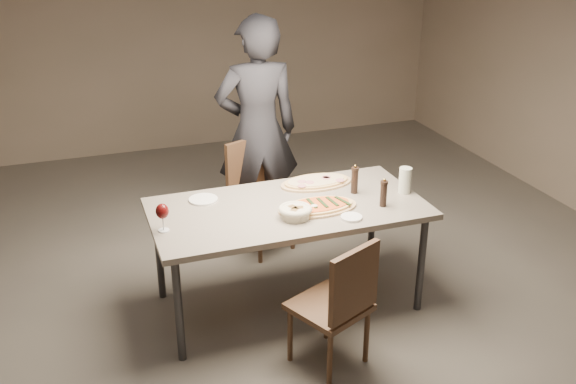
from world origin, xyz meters
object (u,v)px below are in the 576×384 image
object	(u,v)px
dining_table	(288,214)
carafe	(405,180)
ham_pizza	(316,182)
diner	(257,131)
bread_basket	(295,211)
chair_near	(340,300)
pepper_mill_left	(355,180)
zucchini_pizza	(317,207)
chair_far	(256,189)

from	to	relation	value
dining_table	carafe	bearing A→B (deg)	-3.86
ham_pizza	diner	xyz separation A→B (m)	(-0.19, 0.79, 0.15)
bread_basket	chair_near	distance (m)	0.66
ham_pizza	pepper_mill_left	bearing A→B (deg)	-63.71
zucchini_pizza	chair_far	size ratio (longest dim) A/B	0.60
zucchini_pizza	bread_basket	xyz separation A→B (m)	(-0.18, -0.08, 0.03)
dining_table	chair_far	xyz separation A→B (m)	(0.04, 0.90, -0.20)
chair_near	chair_far	world-z (taller)	chair_far
bread_basket	diner	world-z (taller)	diner
chair_near	pepper_mill_left	bearing A→B (deg)	36.28
ham_pizza	bread_basket	xyz separation A→B (m)	(-0.33, -0.46, 0.03)
zucchini_pizza	bread_basket	size ratio (longest dim) A/B	2.50
bread_basket	zucchini_pizza	bearing A→B (deg)	22.95
pepper_mill_left	carafe	bearing A→B (deg)	-17.83
chair_far	diner	xyz separation A→B (m)	(0.07, 0.17, 0.42)
pepper_mill_left	chair_far	world-z (taller)	pepper_mill_left
zucchini_pizza	ham_pizza	size ratio (longest dim) A/B	1.02
bread_basket	pepper_mill_left	distance (m)	0.57
ham_pizza	pepper_mill_left	xyz separation A→B (m)	(0.19, -0.23, 0.08)
dining_table	carafe	xyz separation A→B (m)	(0.83, -0.06, 0.15)
pepper_mill_left	diner	bearing A→B (deg)	110.54
dining_table	bread_basket	distance (m)	0.21
chair_far	chair_near	bearing A→B (deg)	67.84
chair_near	diner	world-z (taller)	diner
chair_far	carafe	bearing A→B (deg)	106.94
zucchini_pizza	pepper_mill_left	distance (m)	0.38
carafe	diner	distance (m)	1.34
carafe	chair_far	world-z (taller)	carafe
zucchini_pizza	carafe	xyz separation A→B (m)	(0.66, 0.05, 0.07)
chair_near	carafe	bearing A→B (deg)	17.32
dining_table	bread_basket	bearing A→B (deg)	-95.00
bread_basket	chair_near	xyz separation A→B (m)	(0.07, -0.57, -0.32)
zucchini_pizza	diner	size ratio (longest dim) A/B	0.29
diner	carafe	bearing A→B (deg)	125.61
diner	zucchini_pizza	bearing A→B (deg)	95.62
dining_table	carafe	world-z (taller)	carafe
pepper_mill_left	chair_far	xyz separation A→B (m)	(-0.46, 0.85, -0.35)
ham_pizza	chair_near	size ratio (longest dim) A/B	0.62
ham_pizza	diner	size ratio (longest dim) A/B	0.28
dining_table	zucchini_pizza	bearing A→B (deg)	-32.72
dining_table	bread_basket	size ratio (longest dim) A/B	8.44
chair_near	ham_pizza	bearing A→B (deg)	51.40
ham_pizza	chair_far	bearing A→B (deg)	100.03
bread_basket	pepper_mill_left	bearing A→B (deg)	24.27
dining_table	pepper_mill_left	world-z (taller)	pepper_mill_left
ham_pizza	diner	distance (m)	0.83
bread_basket	chair_far	size ratio (longest dim) A/B	0.24
dining_table	pepper_mill_left	size ratio (longest dim) A/B	8.70
ham_pizza	chair_near	xyz separation A→B (m)	(-0.26, -1.03, -0.29)
zucchini_pizza	chair_far	distance (m)	1.05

